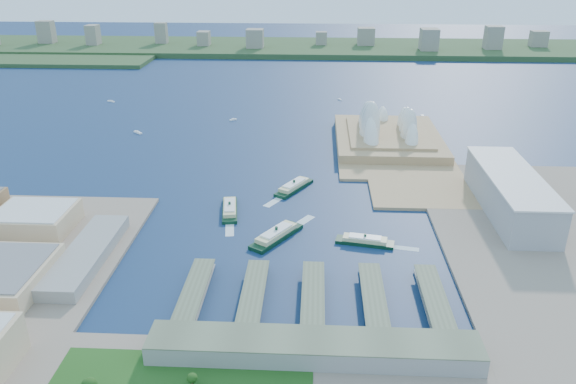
# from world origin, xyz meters

# --- Properties ---
(ground) EXTENTS (3000.00, 3000.00, 0.00)m
(ground) POSITION_xyz_m (0.00, 0.00, 0.00)
(ground) COLOR #0D193F
(ground) RESTS_ON ground
(peninsula) EXTENTS (135.00, 220.00, 3.00)m
(peninsula) POSITION_xyz_m (107.50, 260.00, 1.50)
(peninsula) COLOR tan
(peninsula) RESTS_ON ground
(far_shore) EXTENTS (2200.00, 260.00, 12.00)m
(far_shore) POSITION_xyz_m (0.00, 980.00, 6.00)
(far_shore) COLOR #2D4926
(far_shore) RESTS_ON ground
(opera_house) EXTENTS (134.00, 180.00, 58.00)m
(opera_house) POSITION_xyz_m (105.00, 280.00, 32.00)
(opera_house) COLOR white
(opera_house) RESTS_ON peninsula
(toaster_building) EXTENTS (45.00, 155.00, 35.00)m
(toaster_building) POSITION_xyz_m (195.00, 80.00, 20.50)
(toaster_building) COLOR #939398
(toaster_building) RESTS_ON east_land
(ferry_wharves) EXTENTS (184.00, 90.00, 9.30)m
(ferry_wharves) POSITION_xyz_m (14.00, -75.00, 4.65)
(ferry_wharves) COLOR #545E47
(ferry_wharves) RESTS_ON ground
(terminal_building) EXTENTS (200.00, 28.00, 12.00)m
(terminal_building) POSITION_xyz_m (15.00, -135.00, 9.00)
(terminal_building) COLOR gray
(terminal_building) RESTS_ON south_land
(far_skyline) EXTENTS (1900.00, 140.00, 55.00)m
(far_skyline) POSITION_xyz_m (0.00, 960.00, 39.50)
(far_skyline) COLOR gray
(far_skyline) RESTS_ON far_shore
(ferry_a) EXTENTS (21.14, 55.01, 10.14)m
(ferry_a) POSITION_xyz_m (-66.40, 69.34, 5.07)
(ferry_a) COLOR black
(ferry_a) RESTS_ON ground
(ferry_b) EXTENTS (39.67, 54.57, 10.39)m
(ferry_b) POSITION_xyz_m (-7.89, 126.17, 5.20)
(ferry_b) COLOR black
(ferry_b) RESTS_ON ground
(ferry_c) EXTENTS (44.75, 57.71, 11.17)m
(ferry_c) POSITION_xyz_m (-18.43, 18.57, 5.58)
(ferry_c) COLOR black
(ferry_c) RESTS_ON ground
(ferry_d) EXTENTS (50.26, 21.20, 9.23)m
(ferry_d) POSITION_xyz_m (56.75, 13.29, 4.61)
(ferry_d) COLOR black
(ferry_d) RESTS_ON ground
(boat_a) EXTENTS (14.37, 13.41, 3.04)m
(boat_a) POSITION_xyz_m (-226.21, 305.64, 1.52)
(boat_a) COLOR white
(boat_a) RESTS_ON ground
(boat_b) EXTENTS (10.34, 9.90, 2.87)m
(boat_b) POSITION_xyz_m (-106.54, 373.17, 1.43)
(boat_b) COLOR white
(boat_b) RESTS_ON ground
(boat_c) EXTENTS (4.52, 13.91, 3.10)m
(boat_c) POSITION_xyz_m (170.30, 404.42, 1.55)
(boat_c) COLOR white
(boat_c) RESTS_ON ground
(boat_d) EXTENTS (14.36, 9.49, 2.45)m
(boat_d) POSITION_xyz_m (-319.35, 468.26, 1.23)
(boat_d) COLOR white
(boat_d) RESTS_ON ground
(boat_e) EXTENTS (7.53, 10.13, 2.42)m
(boat_e) POSITION_xyz_m (51.00, 498.89, 1.21)
(boat_e) COLOR white
(boat_e) RESTS_ON ground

